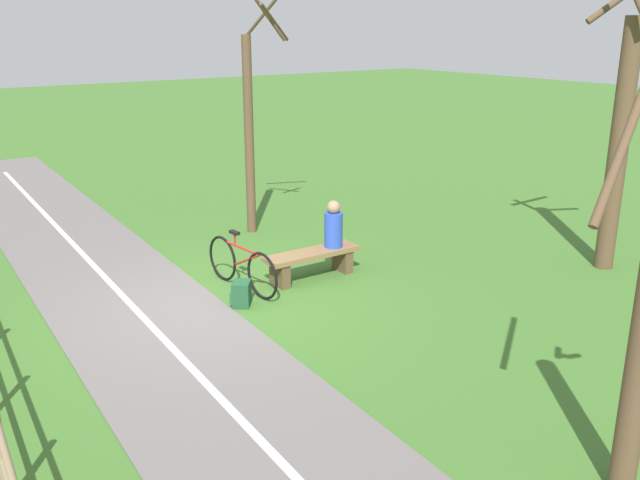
% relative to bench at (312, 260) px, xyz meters
% --- Properties ---
extents(ground_plane, '(80.00, 80.00, 0.00)m').
position_rel_bench_xyz_m(ground_plane, '(1.83, 0.07, -0.32)').
color(ground_plane, '#3D6B28').
extents(paved_path, '(4.13, 36.07, 0.02)m').
position_rel_bench_xyz_m(paved_path, '(3.12, 4.07, -0.31)').
color(paved_path, '#66605E').
rests_on(paved_path, ground_plane).
extents(path_centre_line, '(1.61, 31.97, 0.00)m').
position_rel_bench_xyz_m(path_centre_line, '(3.12, 4.07, -0.30)').
color(path_centre_line, silver).
rests_on(path_centre_line, paved_path).
extents(bench, '(1.67, 0.47, 0.47)m').
position_rel_bench_xyz_m(bench, '(0.00, 0.00, 0.00)').
color(bench, brown).
rests_on(bench, ground_plane).
extents(person_seated, '(0.31, 0.31, 0.80)m').
position_rel_bench_xyz_m(person_seated, '(-0.43, 0.01, 0.51)').
color(person_seated, '#2847B7').
rests_on(person_seated, bench).
extents(bicycle, '(0.24, 1.84, 0.93)m').
position_rel_bench_xyz_m(bicycle, '(1.19, -0.23, 0.07)').
color(bicycle, black).
rests_on(bicycle, ground_plane).
extents(backpack, '(0.39, 0.40, 0.38)m').
position_rel_bench_xyz_m(backpack, '(1.54, 0.35, -0.13)').
color(backpack, '#1E4C2D').
rests_on(backpack, ground_plane).
extents(tree_far_left, '(1.32, 1.65, 4.89)m').
position_rel_bench_xyz_m(tree_far_left, '(-0.56, -2.89, 1.89)').
color(tree_far_left, brown).
rests_on(tree_far_left, ground_plane).
extents(tree_far_right, '(1.20, 1.58, 5.12)m').
position_rel_bench_xyz_m(tree_far_right, '(-4.46, 2.48, 2.02)').
color(tree_far_right, brown).
rests_on(tree_far_right, ground_plane).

